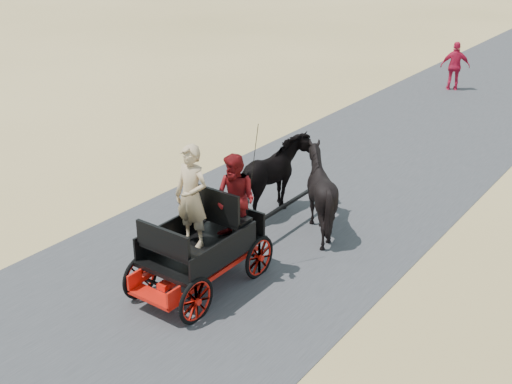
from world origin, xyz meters
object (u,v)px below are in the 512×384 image
Objects in this scene: horse_right at (320,192)px; carriage at (201,267)px; horse_left at (274,179)px; pedestrian at (455,66)px.

carriage is at bearing 79.61° from horse_right.
pedestrian is at bearing -86.83° from horse_left.
pedestrian is (-1.78, 12.35, 0.01)m from horse_right.
pedestrian is (-0.68, 12.35, 0.02)m from horse_left.
horse_left is at bearing 0.00° from horse_right.
horse_right is at bearing 73.78° from pedestrian.
horse_left is 1.18× the size of horse_right.
horse_right is 12.47m from pedestrian.
pedestrian reaches higher than carriage.
carriage is 3.09m from horse_left.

